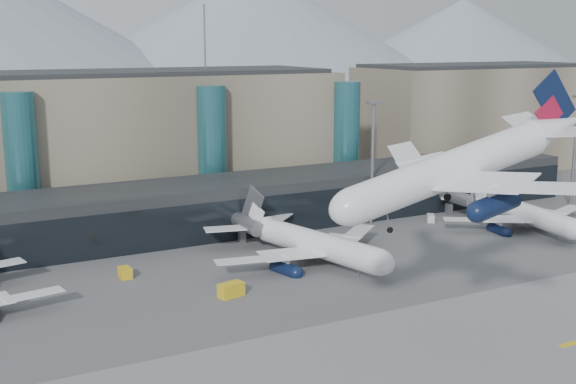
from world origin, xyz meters
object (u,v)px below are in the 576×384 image
object	(u,v)px
lightmast_right	(575,145)
jet_parked_mid	(302,233)
lightmast_mid	(373,156)
veh_d	(431,218)
hero_jet	(473,154)
jet_parked_right	(517,205)
veh_g	(292,242)
veh_h	(231,290)
veh_b	(125,273)

from	to	relation	value
lightmast_right	jet_parked_mid	bearing A→B (deg)	-174.31
lightmast_mid	veh_d	world-z (taller)	lightmast_mid
hero_jet	jet_parked_right	xyz separation A→B (m)	(50.49, 41.93, -20.08)
lightmast_right	veh_g	size ratio (longest dim) A/B	11.32
veh_h	jet_parked_right	bearing A→B (deg)	-2.65
lightmast_right	jet_parked_right	xyz separation A→B (m)	(-24.53, -7.54, -10.00)
veh_b	veh_h	bearing A→B (deg)	-144.04
veh_g	veh_h	xyz separation A→B (m)	(-20.96, -20.17, 0.39)
jet_parked_mid	veh_h	size ratio (longest dim) A/B	10.31
lightmast_right	veh_h	distance (m)	96.28
lightmast_mid	jet_parked_mid	bearing A→B (deg)	-148.17
jet_parked_right	veh_h	world-z (taller)	jet_parked_right
lightmast_right	jet_parked_mid	world-z (taller)	lightmast_right
lightmast_mid	veh_b	size ratio (longest dim) A/B	8.94
hero_jet	veh_d	bearing A→B (deg)	56.93
veh_g	veh_h	distance (m)	29.09
jet_parked_mid	veh_g	world-z (taller)	jet_parked_mid
lightmast_right	hero_jet	bearing A→B (deg)	-146.60
jet_parked_mid	veh_g	xyz separation A→B (m)	(2.47, 8.54, -4.09)
veh_b	veh_h	distance (m)	19.92
jet_parked_mid	veh_d	distance (m)	38.75
lightmast_right	veh_h	xyz separation A→B (m)	(-93.41, -19.09, -13.37)
jet_parked_mid	veh_b	size ratio (longest dim) A/B	13.66
lightmast_mid	veh_g	xyz separation A→B (m)	(-22.45, -6.93, -13.76)
hero_jet	jet_parked_mid	bearing A→B (deg)	91.83
hero_jet	veh_h	xyz separation A→B (m)	(-18.38, 30.38, -23.45)
jet_parked_mid	jet_parked_right	world-z (taller)	jet_parked_mid
jet_parked_mid	jet_parked_right	bearing A→B (deg)	-104.68
lightmast_right	lightmast_mid	bearing A→B (deg)	170.91
jet_parked_right	veh_b	size ratio (longest dim) A/B	12.58
lightmast_right	veh_b	distance (m)	106.05
jet_parked_mid	veh_b	distance (m)	30.79
hero_jet	jet_parked_mid	world-z (taller)	hero_jet
hero_jet	veh_h	world-z (taller)	hero_jet
lightmast_mid	veh_d	bearing A→B (deg)	-20.83
lightmast_mid	jet_parked_mid	distance (m)	30.88
jet_parked_mid	lightmast_mid	bearing A→B (deg)	-72.77
lightmast_mid	veh_b	world-z (taller)	lightmast_mid
veh_g	veh_h	world-z (taller)	veh_h
veh_b	jet_parked_right	bearing A→B (deg)	-93.31
hero_jet	veh_d	world-z (taller)	hero_jet
lightmast_right	veh_h	size ratio (longest dim) A/B	6.75
lightmast_right	jet_parked_right	size ratio (longest dim) A/B	0.71
veh_d	veh_h	size ratio (longest dim) A/B	0.71
veh_b	veh_d	distance (m)	67.50
lightmast_mid	jet_parked_mid	xyz separation A→B (m)	(-24.92, -15.47, -9.67)
lightmast_right	jet_parked_right	distance (m)	27.55
lightmast_mid	hero_jet	bearing A→B (deg)	-113.53
veh_b	veh_d	size ratio (longest dim) A/B	1.06
veh_h	veh_b	bearing A→B (deg)	113.87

